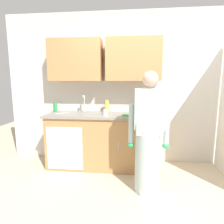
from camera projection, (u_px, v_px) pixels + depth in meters
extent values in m
plane|color=beige|center=(135.00, 189.00, 2.62)|extent=(9.00, 9.00, 0.00)
cube|color=beige|center=(136.00, 89.00, 3.43)|extent=(4.80, 0.10, 2.70)
cube|color=#B27F4C|center=(76.00, 60.00, 3.25)|extent=(0.91, 0.34, 0.70)
cube|color=#B27F4C|center=(133.00, 60.00, 3.14)|extent=(0.91, 0.34, 0.70)
cube|color=#B27F4C|center=(104.00, 141.00, 3.29)|extent=(1.90, 0.60, 0.90)
cube|color=#B7BABF|center=(65.00, 149.00, 3.06)|extent=(0.60, 0.01, 0.72)
cylinder|color=silver|center=(119.00, 145.00, 2.95)|extent=(0.01, 0.01, 0.12)
cylinder|color=silver|center=(146.00, 146.00, 2.91)|extent=(0.01, 0.01, 0.12)
cube|color=gray|center=(103.00, 115.00, 3.22)|extent=(1.96, 0.66, 0.04)
cube|color=#B7BABF|center=(85.00, 115.00, 3.25)|extent=(0.50, 0.36, 0.03)
cylinder|color=#B7BABF|center=(84.00, 104.00, 3.38)|extent=(0.02, 0.02, 0.30)
sphere|color=#B7BABF|center=(83.00, 96.00, 3.30)|extent=(0.04, 0.04, 0.04)
cylinder|color=#B7BABF|center=(92.00, 110.00, 3.38)|extent=(0.02, 0.02, 0.10)
cube|color=white|center=(147.00, 189.00, 2.57)|extent=(0.20, 0.26, 0.06)
cylinder|color=#B2C6C1|center=(148.00, 160.00, 2.52)|extent=(0.34, 0.34, 0.88)
cube|color=#B2C6C1|center=(149.00, 109.00, 2.41)|extent=(0.38, 0.22, 0.52)
sphere|color=#DBAE96|center=(150.00, 79.00, 2.35)|extent=(0.20, 0.20, 0.20)
cube|color=white|center=(150.00, 129.00, 2.33)|extent=(0.32, 0.04, 0.16)
cylinder|color=#B2C6C1|center=(131.00, 124.00, 2.49)|extent=(0.07, 0.07, 0.55)
sphere|color=#33B266|center=(131.00, 144.00, 2.53)|extent=(0.09, 0.09, 0.09)
cylinder|color=#B2C6C1|center=(167.00, 125.00, 2.44)|extent=(0.07, 0.07, 0.55)
sphere|color=#33B266|center=(166.00, 146.00, 2.48)|extent=(0.09, 0.09, 0.09)
cylinder|color=#2D8C4C|center=(55.00, 107.00, 3.44)|extent=(0.07, 0.07, 0.16)
cylinder|color=#D8D14C|center=(107.00, 106.00, 3.35)|extent=(0.07, 0.07, 0.22)
cylinder|color=#66388C|center=(140.00, 105.00, 3.33)|extent=(0.08, 0.08, 0.27)
cylinder|color=white|center=(105.00, 112.00, 3.12)|extent=(0.08, 0.08, 0.09)
cube|color=silver|center=(62.00, 113.00, 3.28)|extent=(0.21, 0.16, 0.01)
cube|color=#4CBF4C|center=(126.00, 115.00, 3.00)|extent=(0.11, 0.07, 0.03)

